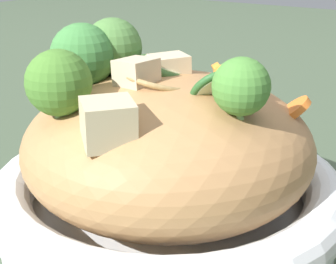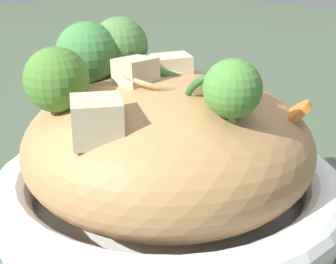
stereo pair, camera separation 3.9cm
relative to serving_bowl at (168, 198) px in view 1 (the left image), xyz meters
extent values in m
plane|color=#43533E|center=(0.00, 0.00, -0.03)|extent=(3.00, 3.00, 0.00)
cylinder|color=white|center=(0.00, 0.00, -0.02)|extent=(0.26, 0.26, 0.02)
torus|color=white|center=(0.00, 0.00, 0.01)|extent=(0.28, 0.28, 0.03)
ellipsoid|color=#AF7E4E|center=(0.00, 0.00, 0.05)|extent=(0.22, 0.22, 0.11)
torus|color=#A68551|center=(-0.01, -0.01, 0.10)|extent=(0.08, 0.08, 0.02)
torus|color=tan|center=(-0.02, -0.01, 0.08)|extent=(0.06, 0.06, 0.02)
torus|color=tan|center=(-0.05, -0.03, 0.07)|extent=(0.08, 0.08, 0.03)
torus|color=#A68046|center=(-0.01, 0.01, 0.08)|extent=(0.08, 0.08, 0.03)
cone|color=#98B972|center=(-0.06, 0.01, 0.09)|extent=(0.03, 0.03, 0.01)
sphere|color=#4D7E3D|center=(-0.06, 0.01, 0.11)|extent=(0.07, 0.07, 0.05)
cone|color=#96B871|center=(-0.04, -0.07, 0.08)|extent=(0.03, 0.02, 0.02)
sphere|color=#497D2F|center=(-0.04, -0.07, 0.11)|extent=(0.06, 0.06, 0.05)
cone|color=#9FB57A|center=(-0.07, -0.02, 0.09)|extent=(0.03, 0.03, 0.02)
sphere|color=#41813F|center=(-0.07, -0.02, 0.11)|extent=(0.07, 0.07, 0.05)
cone|color=#96C072|center=(0.07, -0.02, 0.09)|extent=(0.02, 0.02, 0.02)
sphere|color=#4B8838|center=(0.07, -0.02, 0.11)|extent=(0.04, 0.04, 0.04)
cylinder|color=orange|center=(0.02, 0.05, 0.10)|extent=(0.03, 0.03, 0.02)
cylinder|color=orange|center=(-0.04, 0.02, 0.10)|extent=(0.03, 0.03, 0.01)
cylinder|color=orange|center=(0.08, 0.05, 0.08)|extent=(0.03, 0.04, 0.02)
cylinder|color=orange|center=(0.00, 0.08, 0.09)|extent=(0.02, 0.03, 0.02)
cylinder|color=orange|center=(0.05, 0.02, 0.10)|extent=(0.04, 0.03, 0.03)
cylinder|color=beige|center=(-0.02, 0.02, 0.10)|extent=(0.05, 0.05, 0.02)
torus|color=#39632D|center=(-0.02, 0.02, 0.10)|extent=(0.06, 0.06, 0.02)
cylinder|color=beige|center=(0.04, 0.00, 0.10)|extent=(0.04, 0.05, 0.03)
torus|color=#2B5D2B|center=(0.04, 0.00, 0.10)|extent=(0.05, 0.05, 0.04)
cube|color=beige|center=(0.01, -0.08, 0.09)|extent=(0.04, 0.04, 0.03)
cube|color=beige|center=(-0.01, 0.02, 0.10)|extent=(0.04, 0.04, 0.02)
cube|color=beige|center=(-0.01, -0.02, 0.10)|extent=(0.03, 0.03, 0.03)
cylinder|color=tan|center=(-0.20, 0.26, -0.03)|extent=(0.13, 0.17, 0.01)
cylinder|color=tan|center=(-0.19, 0.25, -0.03)|extent=(0.13, 0.17, 0.01)
camera|label=1|loc=(0.21, -0.30, 0.19)|focal=54.05mm
camera|label=2|loc=(0.24, -0.27, 0.19)|focal=54.05mm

